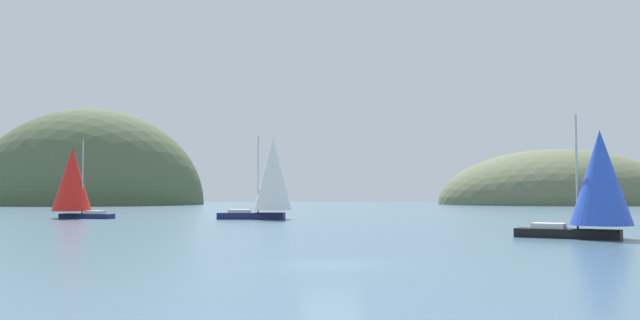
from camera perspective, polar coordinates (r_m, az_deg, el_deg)
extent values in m
plane|color=#426075|center=(27.91, 0.98, -9.03)|extent=(360.00, 360.00, 0.00)
ellipsoid|color=#5B6647|center=(173.77, 19.73, -3.62)|extent=(58.42, 44.00, 27.24)
ellipsoid|color=#4C5B3D|center=(171.52, -19.26, -3.64)|extent=(55.60, 44.00, 46.93)
cube|color=#191E4C|center=(80.78, -19.43, -4.58)|extent=(6.55, 3.37, 0.56)
cube|color=beige|center=(80.13, -18.75, -4.28)|extent=(2.30, 1.80, 0.36)
cylinder|color=#B2B2B7|center=(81.12, -19.75, -1.41)|extent=(0.14, 0.14, 8.38)
cone|color=red|center=(81.92, -20.55, -1.54)|extent=(5.50, 5.50, 7.40)
cube|color=#191E4C|center=(74.58, -5.92, -4.81)|extent=(7.58, 2.70, 0.74)
cube|color=beige|center=(74.80, -6.94, -4.38)|extent=(2.50, 1.79, 0.36)
cylinder|color=#B2B2B7|center=(74.44, -5.34, -1.25)|extent=(0.14, 0.14, 8.54)
cone|color=white|center=(74.20, -4.09, -1.20)|extent=(4.58, 4.58, 8.08)
cube|color=black|center=(47.00, 20.51, -5.94)|extent=(6.63, 5.01, 0.60)
cube|color=beige|center=(47.18, 19.08, -5.37)|extent=(2.55, 2.33, 0.36)
cylinder|color=#B2B2B7|center=(46.84, 21.22, -0.94)|extent=(0.14, 0.14, 7.57)
cone|color=blue|center=(46.63, 22.99, -1.38)|extent=(5.36, 5.36, 6.19)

